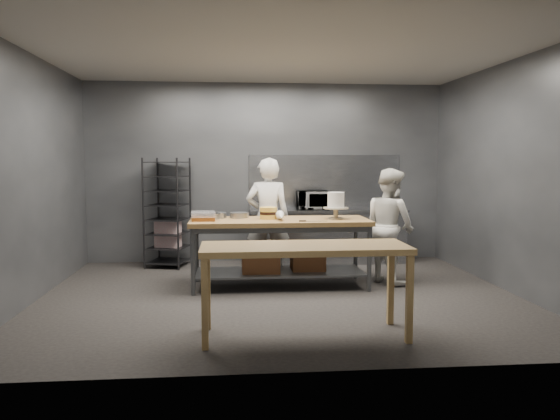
% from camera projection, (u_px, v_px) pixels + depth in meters
% --- Properties ---
extents(ground, '(6.00, 6.00, 0.00)m').
position_uv_depth(ground, '(280.00, 296.00, 6.91)').
color(ground, black).
rests_on(ground, ground).
extents(back_wall, '(6.00, 0.04, 3.00)m').
position_uv_depth(back_wall, '(266.00, 173.00, 9.25)').
color(back_wall, '#4C4F54').
rests_on(back_wall, ground).
extents(work_table, '(2.40, 0.90, 0.92)m').
position_uv_depth(work_table, '(280.00, 245.00, 7.38)').
color(work_table, olive).
rests_on(work_table, ground).
extents(near_counter, '(2.00, 0.70, 0.90)m').
position_uv_depth(near_counter, '(305.00, 254.00, 5.27)').
color(near_counter, olive).
rests_on(near_counter, ground).
extents(back_counter, '(2.60, 0.60, 0.90)m').
position_uv_depth(back_counter, '(327.00, 236.00, 9.12)').
color(back_counter, slate).
rests_on(back_counter, ground).
extents(splashback_panel, '(2.60, 0.02, 0.90)m').
position_uv_depth(splashback_panel, '(325.00, 181.00, 9.34)').
color(splashback_panel, slate).
rests_on(splashback_panel, back_counter).
extents(speed_rack, '(0.74, 0.78, 1.75)m').
position_uv_depth(speed_rack, '(168.00, 214.00, 8.76)').
color(speed_rack, black).
rests_on(speed_rack, ground).
extents(chef_behind, '(0.66, 0.45, 1.75)m').
position_uv_depth(chef_behind, '(268.00, 218.00, 7.97)').
color(chef_behind, silver).
rests_on(chef_behind, ground).
extents(chef_right, '(0.86, 0.95, 1.60)m').
position_uv_depth(chef_right, '(390.00, 226.00, 7.63)').
color(chef_right, silver).
rests_on(chef_right, ground).
extents(microwave, '(0.54, 0.37, 0.30)m').
position_uv_depth(microwave, '(314.00, 200.00, 9.05)').
color(microwave, black).
rests_on(microwave, back_counter).
extents(frosted_cake_stand, '(0.34, 0.34, 0.36)m').
position_uv_depth(frosted_cake_stand, '(336.00, 203.00, 7.36)').
color(frosted_cake_stand, '#AA9F88').
rests_on(frosted_cake_stand, work_table).
extents(layer_cake, '(0.23, 0.23, 0.16)m').
position_uv_depth(layer_cake, '(268.00, 213.00, 7.38)').
color(layer_cake, '#E9BA4A').
rests_on(layer_cake, work_table).
extents(cake_pans, '(0.69, 0.38, 0.07)m').
position_uv_depth(cake_pans, '(220.00, 216.00, 7.46)').
color(cake_pans, gray).
rests_on(cake_pans, work_table).
extents(piping_bag, '(0.13, 0.38, 0.12)m').
position_uv_depth(piping_bag, '(281.00, 216.00, 7.14)').
color(piping_bag, silver).
rests_on(piping_bag, work_table).
extents(offset_spatula, '(0.37, 0.02, 0.02)m').
position_uv_depth(offset_spatula, '(309.00, 221.00, 7.08)').
color(offset_spatula, slate).
rests_on(offset_spatula, work_table).
extents(pastry_clamshells, '(0.33, 0.41, 0.11)m').
position_uv_depth(pastry_clamshells, '(203.00, 216.00, 7.24)').
color(pastry_clamshells, brown).
rests_on(pastry_clamshells, work_table).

